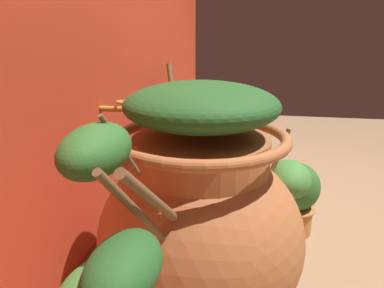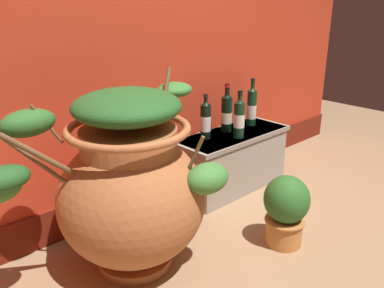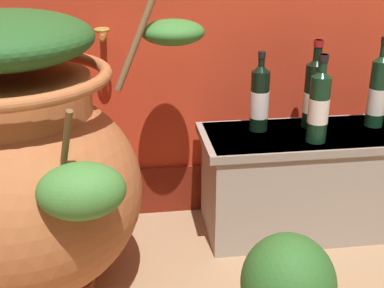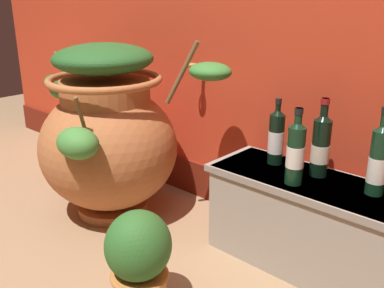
# 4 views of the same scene
# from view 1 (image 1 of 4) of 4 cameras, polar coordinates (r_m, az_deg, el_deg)

# --- Properties ---
(ground_plane) EXTENTS (7.00, 7.00, 0.00)m
(ground_plane) POSITION_cam_1_polar(r_m,az_deg,el_deg) (1.80, 25.04, -19.56)
(ground_plane) COLOR #9E7A56
(terracotta_urn) EXTENTS (1.26, 0.75, 0.94)m
(terracotta_urn) POSITION_cam_1_polar(r_m,az_deg,el_deg) (1.20, 1.37, -12.10)
(terracotta_urn) COLOR #B26638
(terracotta_urn) RESTS_ON ground_plane
(stone_ledge) EXTENTS (0.87, 0.34, 0.41)m
(stone_ledge) POSITION_cam_1_polar(r_m,az_deg,el_deg) (2.25, -0.93, -3.98)
(stone_ledge) COLOR #9E9384
(stone_ledge) RESTS_ON ground_plane
(wine_bottle_left) EXTENTS (0.07, 0.07, 0.30)m
(wine_bottle_left) POSITION_cam_1_polar(r_m,az_deg,el_deg) (1.97, -3.84, 2.62)
(wine_bottle_left) COLOR black
(wine_bottle_left) RESTS_ON stone_ledge
(wine_bottle_middle) EXTENTS (0.07, 0.07, 0.31)m
(wine_bottle_middle) POSITION_cam_1_polar(r_m,az_deg,el_deg) (2.11, 0.99, 3.92)
(wine_bottle_middle) COLOR black
(wine_bottle_middle) RESTS_ON stone_ledge
(wine_bottle_right) EXTENTS (0.08, 0.08, 0.33)m
(wine_bottle_right) POSITION_cam_1_polar(r_m,az_deg,el_deg) (2.17, -2.63, 4.32)
(wine_bottle_right) COLOR black
(wine_bottle_right) RESTS_ON stone_ledge
(wine_bottle_back) EXTENTS (0.07, 0.07, 0.34)m
(wine_bottle_back) POSITION_cam_1_polar(r_m,az_deg,el_deg) (2.40, -0.80, 5.55)
(wine_bottle_back) COLOR black
(wine_bottle_back) RESTS_ON stone_ledge
(potted_shrub) EXTENTS (0.24, 0.25, 0.41)m
(potted_shrub) POSITION_cam_1_polar(r_m,az_deg,el_deg) (1.94, 17.17, -8.48)
(potted_shrub) COLOR #CC7F3D
(potted_shrub) RESTS_ON ground_plane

